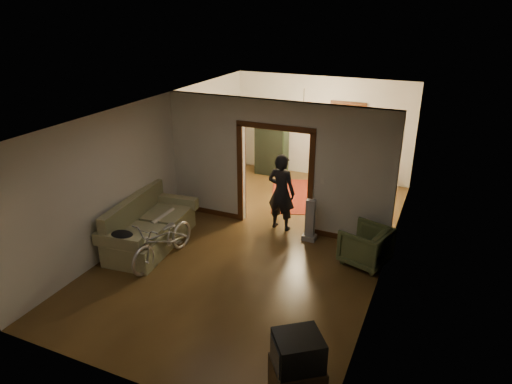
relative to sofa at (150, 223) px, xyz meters
The scene contains 24 objects.
floor 2.32m from the sofa, 29.01° to the left, with size 5.00×8.50×0.01m, color #3F2A14.
ceiling 3.23m from the sofa, 29.01° to the left, with size 5.00×8.50×0.01m, color white.
wall_back 5.77m from the sofa, 69.69° to the left, with size 5.00×0.02×2.80m, color beige.
wall_left 1.51m from the sofa, 115.37° to the left, with size 0.02×8.50×2.80m, color beige.
wall_right 4.70m from the sofa, 13.77° to the left, with size 0.02×8.50×2.80m, color beige.
partition_wall 2.85m from the sofa, 43.03° to the left, with size 5.00×0.14×2.80m, color beige.
door_casing 2.77m from the sofa, 43.03° to the left, with size 1.74×0.20×2.32m, color #3F200E.
far_window 6.04m from the sofa, 63.21° to the left, with size 0.98×0.06×1.28m, color black.
chandelier 4.51m from the sofa, 61.18° to the left, with size 0.24×0.24×0.24m, color #FFE0A5.
light_switch 3.59m from the sofa, 30.33° to the left, with size 0.08×0.01×0.12m, color silver.
sofa is the anchor object (origin of this frame).
rolled_paper 0.32m from the sofa, 71.57° to the left, with size 0.09×0.09×0.74m, color beige.
jacket 0.93m from the sofa, 86.86° to the right, with size 0.44×0.33×0.13m, color black.
bicycle 0.73m from the sofa, 35.59° to the right, with size 0.59×1.71×0.90m, color silver.
armchair 4.26m from the sofa, 14.16° to the left, with size 0.79×0.82×0.74m, color #4F5C34.
tv_stand 4.74m from the sofa, 32.47° to the right, with size 0.60×0.55×0.55m, color black.
crt_tv 4.74m from the sofa, 32.47° to the right, with size 0.56×0.50×0.48m, color black.
vacuum 3.26m from the sofa, 27.37° to the left, with size 0.28×0.22×0.91m, color gray.
person 2.80m from the sofa, 39.30° to the left, with size 0.62×0.41×1.71m, color black.
oriental_rug 4.28m from the sofa, 60.31° to the left, with size 1.73×2.27×0.02m, color maroon.
locker 4.99m from the sofa, 82.37° to the left, with size 0.87×0.48×1.74m, color #1E2F1C.
globe 5.18m from the sofa, 82.37° to the left, with size 0.26×0.26×0.26m, color #1E5972.
desk 5.78m from the sofa, 57.13° to the left, with size 0.97×0.54×0.72m, color #342111.
desk_chair 5.10m from the sofa, 60.27° to the left, with size 0.37×0.37×0.84m, color #342111.
Camera 1 is at (3.28, -7.79, 4.61)m, focal length 32.00 mm.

